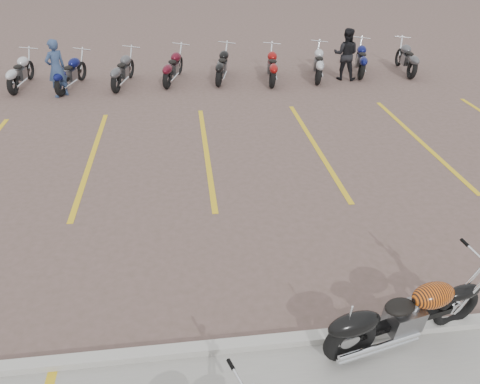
{
  "coord_description": "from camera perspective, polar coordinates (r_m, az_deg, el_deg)",
  "views": [
    {
      "loc": [
        -0.46,
        -6.21,
        4.92
      ],
      "look_at": [
        0.41,
        0.76,
        0.75
      ],
      "focal_mm": 35.0,
      "sensor_mm": 36.0,
      "label": 1
    }
  ],
  "objects": [
    {
      "name": "ground",
      "position": [
        7.94,
        -2.29,
        -7.63
      ],
      "size": [
        100.0,
        100.0,
        0.0
      ],
      "primitive_type": "plane",
      "color": "brown",
      "rests_on": "ground"
    },
    {
      "name": "flame_cruiser",
      "position": [
        6.55,
        18.94,
        -14.09
      ],
      "size": [
        2.32,
        0.66,
        0.96
      ],
      "rotation": [
        0.12,
        0.0,
        0.22
      ],
      "color": "black",
      "rests_on": "ground"
    },
    {
      "name": "curb",
      "position": [
        6.45,
        -0.62,
        -18.23
      ],
      "size": [
        60.0,
        0.18,
        0.12
      ],
      "primitive_type": "cube",
      "color": "#ADAAA3",
      "rests_on": "ground"
    },
    {
      "name": "person_a",
      "position": [
        15.78,
        -21.49,
        13.84
      ],
      "size": [
        0.75,
        0.75,
        1.76
      ],
      "primitive_type": "imported",
      "rotation": [
        0.0,
        0.0,
        3.9
      ],
      "color": "navy",
      "rests_on": "ground"
    },
    {
      "name": "parking_stripes",
      "position": [
        11.34,
        -4.13,
        4.94
      ],
      "size": [
        38.0,
        5.5,
        0.01
      ],
      "primitive_type": null,
      "color": "gold",
      "rests_on": "ground"
    },
    {
      "name": "person_b",
      "position": [
        16.85,
        12.77,
        16.06
      ],
      "size": [
        1.02,
        0.93,
        1.71
      ],
      "primitive_type": "imported",
      "rotation": [
        0.0,
        0.0,
        2.74
      ],
      "color": "black",
      "rests_on": "ground"
    },
    {
      "name": "bg_bike_row",
      "position": [
        16.38,
        -8.25,
        14.96
      ],
      "size": [
        17.48,
        2.08,
        1.1
      ],
      "color": "black",
      "rests_on": "ground"
    }
  ]
}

